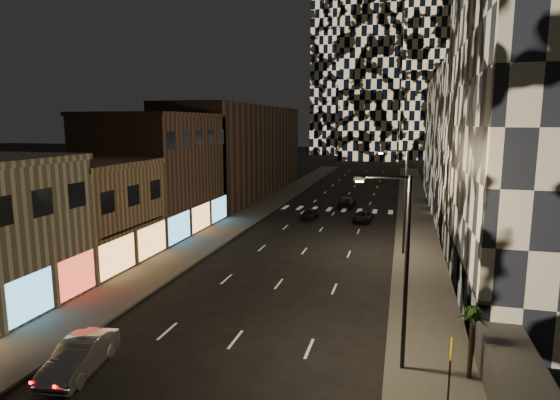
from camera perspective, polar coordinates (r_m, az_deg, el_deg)
The scene contains 19 objects.
sidewalk_left at distance 64.63m, azimuth -1.91°, elevation -0.70°, with size 4.00×120.00×0.15m, color #47443F.
sidewalk_right at distance 62.04m, azimuth 16.10°, elevation -1.50°, with size 4.00×120.00×0.15m, color #47443F.
curb_left at distance 64.07m, azimuth -0.11°, elevation -0.78°, with size 0.20×120.00×0.15m, color #4C4C47.
curb_right at distance 62.01m, azimuth 14.16°, elevation -1.42°, with size 0.20×120.00×0.15m, color #4C4C47.
retail_tan at distance 41.39m, azimuth -23.18°, elevation -1.67°, with size 10.00×10.00×8.00m, color #886E51.
retail_brown at distance 51.41m, azimuth -14.79°, elevation 3.06°, with size 10.00×15.00×12.00m, color #4A342A.
retail_filler_left at distance 75.45m, azimuth -4.88°, elevation 6.02°, with size 10.00×40.00×14.00m, color #4A342A.
midrise_base at distance 37.05m, azimuth 20.60°, elevation -6.72°, with size 0.60×25.00×3.00m, color #383838.
plinth_right at distance 22.15m, azimuth 26.89°, elevation -19.69°, with size 2.00×8.00×2.00m, color #383838.
midrise_filler_right at distance 69.02m, azimuth 24.69°, elevation 6.55°, with size 16.00×40.00×18.00m, color #232326.
tower_center_low at distance 155.56m, azimuth 11.42°, elevation 22.64°, with size 18.00×18.00×95.00m, color black.
streetlight_near at distance 21.82m, azimuth 14.57°, elevation -7.00°, with size 2.55×0.25×9.00m.
streetlight_far at distance 41.41m, azimuth 14.73°, elevation 0.69°, with size 2.55×0.25×9.00m.
car_silver_parked at distance 24.50m, azimuth -23.23°, elevation -17.10°, with size 1.65×4.74×1.56m, color #9B9BA1.
car_dark_midlane at distance 56.00m, azimuth 3.68°, elevation -1.72°, with size 1.47×3.66×1.25m, color black.
car_dark_oncoming at distance 64.24m, azimuth 8.16°, elevation -0.27°, with size 2.00×4.93×1.43m, color black.
car_dark_rightlane at distance 55.15m, azimuth 10.03°, elevation -2.05°, with size 1.96×4.25×1.18m, color black.
ped_sign at distance 20.53m, azimuth 20.06°, elevation -17.78°, with size 0.19×1.00×3.00m.
palm_tree at distance 22.75m, azimuth 22.46°, elevation -13.38°, with size 1.68×1.66×3.29m.
Camera 1 is at (8.23, -10.97, 11.40)m, focal length 30.00 mm.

